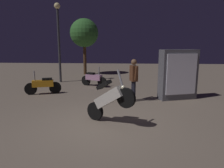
{
  "coord_description": "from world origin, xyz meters",
  "views": [
    {
      "loc": [
        0.68,
        -5.64,
        2.29
      ],
      "look_at": [
        0.22,
        1.07,
        1.0
      ],
      "focal_mm": 32.85,
      "sensor_mm": 36.0,
      "label": 1
    }
  ],
  "objects_px": {
    "motorcycle_white_foreground": "(110,99)",
    "motorcycle_orange_parked_left": "(43,85)",
    "streetlamp_near": "(58,32)",
    "kiosk_billboard": "(178,75)",
    "person_bystander_far": "(134,76)",
    "motorcycle_pink_parked_right": "(94,78)",
    "person_rider_beside": "(172,71)"
  },
  "relations": [
    {
      "from": "person_bystander_far",
      "to": "motorcycle_orange_parked_left",
      "type": "bearing_deg",
      "value": -31.6
    },
    {
      "from": "motorcycle_orange_parked_left",
      "to": "person_bystander_far",
      "type": "distance_m",
      "value": 4.34
    },
    {
      "from": "motorcycle_orange_parked_left",
      "to": "person_bystander_far",
      "type": "bearing_deg",
      "value": 149.53
    },
    {
      "from": "motorcycle_white_foreground",
      "to": "person_bystander_far",
      "type": "relative_size",
      "value": 0.94
    },
    {
      "from": "person_rider_beside",
      "to": "person_bystander_far",
      "type": "distance_m",
      "value": 3.09
    },
    {
      "from": "motorcycle_white_foreground",
      "to": "person_rider_beside",
      "type": "bearing_deg",
      "value": 90.76
    },
    {
      "from": "motorcycle_pink_parked_right",
      "to": "streetlamp_near",
      "type": "distance_m",
      "value": 3.65
    },
    {
      "from": "kiosk_billboard",
      "to": "person_rider_beside",
      "type": "bearing_deg",
      "value": -112.4
    },
    {
      "from": "streetlamp_near",
      "to": "kiosk_billboard",
      "type": "distance_m",
      "value": 7.54
    },
    {
      "from": "motorcycle_pink_parked_right",
      "to": "person_rider_beside",
      "type": "height_order",
      "value": "person_rider_beside"
    },
    {
      "from": "motorcycle_orange_parked_left",
      "to": "motorcycle_pink_parked_right",
      "type": "distance_m",
      "value": 2.91
    },
    {
      "from": "motorcycle_orange_parked_left",
      "to": "streetlamp_near",
      "type": "height_order",
      "value": "streetlamp_near"
    },
    {
      "from": "motorcycle_orange_parked_left",
      "to": "kiosk_billboard",
      "type": "height_order",
      "value": "kiosk_billboard"
    },
    {
      "from": "person_rider_beside",
      "to": "motorcycle_white_foreground",
      "type": "bearing_deg",
      "value": -68.64
    },
    {
      "from": "motorcycle_white_foreground",
      "to": "streetlamp_near",
      "type": "relative_size",
      "value": 0.35
    },
    {
      "from": "person_rider_beside",
      "to": "kiosk_billboard",
      "type": "xyz_separation_m",
      "value": [
        -0.16,
        -1.83,
        0.07
      ]
    },
    {
      "from": "motorcycle_pink_parked_right",
      "to": "kiosk_billboard",
      "type": "distance_m",
      "value": 4.74
    },
    {
      "from": "person_rider_beside",
      "to": "motorcycle_pink_parked_right",
      "type": "bearing_deg",
      "value": -137.32
    },
    {
      "from": "motorcycle_pink_parked_right",
      "to": "streetlamp_near",
      "type": "relative_size",
      "value": 0.33
    },
    {
      "from": "person_bystander_far",
      "to": "streetlamp_near",
      "type": "distance_m",
      "value": 6.36
    },
    {
      "from": "motorcycle_pink_parked_right",
      "to": "streetlamp_near",
      "type": "bearing_deg",
      "value": 178.24
    },
    {
      "from": "streetlamp_near",
      "to": "motorcycle_white_foreground",
      "type": "bearing_deg",
      "value": -61.64
    },
    {
      "from": "motorcycle_white_foreground",
      "to": "motorcycle_orange_parked_left",
      "type": "bearing_deg",
      "value": 165.45
    },
    {
      "from": "person_bystander_far",
      "to": "kiosk_billboard",
      "type": "distance_m",
      "value": 1.95
    },
    {
      "from": "person_bystander_far",
      "to": "streetlamp_near",
      "type": "xyz_separation_m",
      "value": [
        -4.4,
        4.15,
        1.99
      ]
    },
    {
      "from": "person_rider_beside",
      "to": "streetlamp_near",
      "type": "height_order",
      "value": "streetlamp_near"
    },
    {
      "from": "motorcycle_white_foreground",
      "to": "motorcycle_orange_parked_left",
      "type": "height_order",
      "value": "motorcycle_white_foreground"
    },
    {
      "from": "motorcycle_orange_parked_left",
      "to": "motorcycle_pink_parked_right",
      "type": "relative_size",
      "value": 1.05
    },
    {
      "from": "motorcycle_orange_parked_left",
      "to": "kiosk_billboard",
      "type": "distance_m",
      "value": 6.13
    },
    {
      "from": "person_bystander_far",
      "to": "kiosk_billboard",
      "type": "relative_size",
      "value": 0.82
    },
    {
      "from": "person_bystander_far",
      "to": "kiosk_billboard",
      "type": "bearing_deg",
      "value": 175.14
    },
    {
      "from": "kiosk_billboard",
      "to": "person_bystander_far",
      "type": "bearing_deg",
      "value": -3.31
    }
  ]
}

